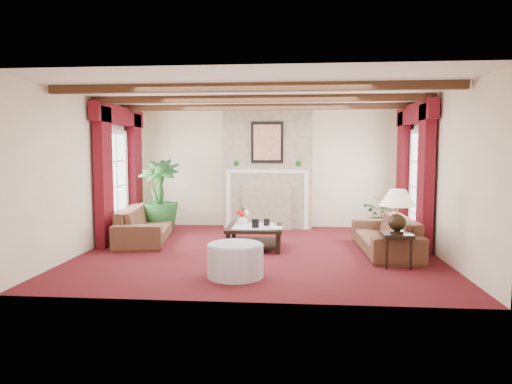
# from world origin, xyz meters

# --- Properties ---
(floor) EXTENTS (6.00, 6.00, 0.00)m
(floor) POSITION_xyz_m (0.00, 0.00, 0.00)
(floor) COLOR #3F0B0D
(floor) RESTS_ON ground
(ceiling) EXTENTS (6.00, 6.00, 0.00)m
(ceiling) POSITION_xyz_m (0.00, 0.00, 2.70)
(ceiling) COLOR white
(ceiling) RESTS_ON floor
(back_wall) EXTENTS (6.00, 0.02, 2.70)m
(back_wall) POSITION_xyz_m (0.00, 2.75, 1.35)
(back_wall) COLOR beige
(back_wall) RESTS_ON ground
(left_wall) EXTENTS (0.02, 5.50, 2.70)m
(left_wall) POSITION_xyz_m (-3.00, 0.00, 1.35)
(left_wall) COLOR beige
(left_wall) RESTS_ON ground
(right_wall) EXTENTS (0.02, 5.50, 2.70)m
(right_wall) POSITION_xyz_m (3.00, 0.00, 1.35)
(right_wall) COLOR beige
(right_wall) RESTS_ON ground
(ceiling_beams) EXTENTS (6.00, 3.00, 0.12)m
(ceiling_beams) POSITION_xyz_m (0.00, 0.00, 2.64)
(ceiling_beams) COLOR #321E10
(ceiling_beams) RESTS_ON ceiling
(fireplace) EXTENTS (2.00, 0.52, 2.70)m
(fireplace) POSITION_xyz_m (0.00, 2.55, 2.70)
(fireplace) COLOR tan
(fireplace) RESTS_ON ground
(french_door_left) EXTENTS (0.10, 1.10, 2.16)m
(french_door_left) POSITION_xyz_m (-2.97, 1.00, 2.13)
(french_door_left) COLOR white
(french_door_left) RESTS_ON ground
(french_door_right) EXTENTS (0.10, 1.10, 2.16)m
(french_door_right) POSITION_xyz_m (2.97, 1.00, 2.13)
(french_door_right) COLOR white
(french_door_right) RESTS_ON ground
(curtains_left) EXTENTS (0.20, 2.40, 2.55)m
(curtains_left) POSITION_xyz_m (-2.86, 1.00, 2.55)
(curtains_left) COLOR #47090F
(curtains_left) RESTS_ON ground
(curtains_right) EXTENTS (0.20, 2.40, 2.55)m
(curtains_right) POSITION_xyz_m (2.86, 1.00, 2.55)
(curtains_right) COLOR #47090F
(curtains_right) RESTS_ON ground
(sofa_left) EXTENTS (2.44, 1.34, 0.87)m
(sofa_left) POSITION_xyz_m (-2.29, 0.79, 0.44)
(sofa_left) COLOR #360E14
(sofa_left) RESTS_ON ground
(sofa_right) EXTENTS (2.15, 0.75, 0.83)m
(sofa_right) POSITION_xyz_m (2.19, 0.11, 0.41)
(sofa_right) COLOR #360E14
(sofa_right) RESTS_ON ground
(potted_palm) EXTENTS (0.96, 1.62, 0.88)m
(potted_palm) POSITION_xyz_m (-2.31, 1.75, 0.44)
(potted_palm) COLOR black
(potted_palm) RESTS_ON ground
(small_plant) EXTENTS (1.56, 1.56, 0.64)m
(small_plant) POSITION_xyz_m (2.45, 1.80, 0.32)
(small_plant) COLOR black
(small_plant) RESTS_ON ground
(coffee_table) EXTENTS (1.01, 1.01, 0.40)m
(coffee_table) POSITION_xyz_m (-0.09, 0.21, 0.20)
(coffee_table) COLOR black
(coffee_table) RESTS_ON ground
(side_table) EXTENTS (0.52, 0.52, 0.52)m
(side_table) POSITION_xyz_m (2.16, -0.91, 0.26)
(side_table) COLOR black
(side_table) RESTS_ON ground
(ottoman) EXTENTS (0.78, 0.78, 0.46)m
(ottoman) POSITION_xyz_m (-0.20, -1.68, 0.23)
(ottoman) COLOR #A69EB3
(ottoman) RESTS_ON ground
(table_lamp) EXTENTS (0.54, 0.54, 0.68)m
(table_lamp) POSITION_xyz_m (2.16, -0.91, 0.86)
(table_lamp) COLOR black
(table_lamp) RESTS_ON side_table
(flower_vase) EXTENTS (0.26, 0.27, 0.18)m
(flower_vase) POSITION_xyz_m (-0.34, 0.46, 0.49)
(flower_vase) COLOR silver
(flower_vase) RESTS_ON coffee_table
(book) EXTENTS (0.23, 0.05, 0.31)m
(book) POSITION_xyz_m (0.19, -0.01, 0.56)
(book) COLOR black
(book) RESTS_ON coffee_table
(photo_frame_a) EXTENTS (0.13, 0.04, 0.16)m
(photo_frame_a) POSITION_xyz_m (-0.06, -0.00, 0.48)
(photo_frame_a) COLOR black
(photo_frame_a) RESTS_ON coffee_table
(photo_frame_b) EXTENTS (0.11, 0.03, 0.14)m
(photo_frame_b) POSITION_xyz_m (0.12, 0.24, 0.47)
(photo_frame_b) COLOR black
(photo_frame_b) RESTS_ON coffee_table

